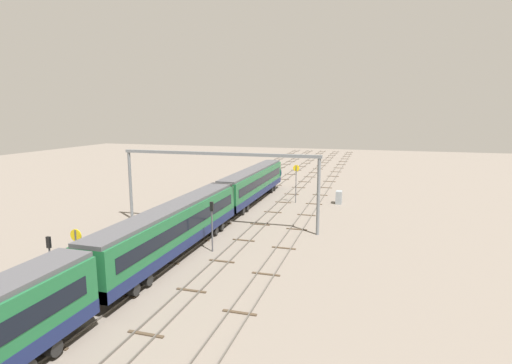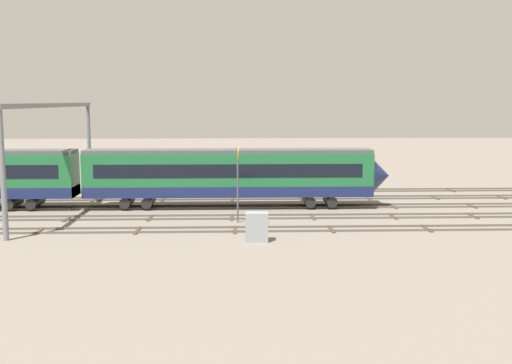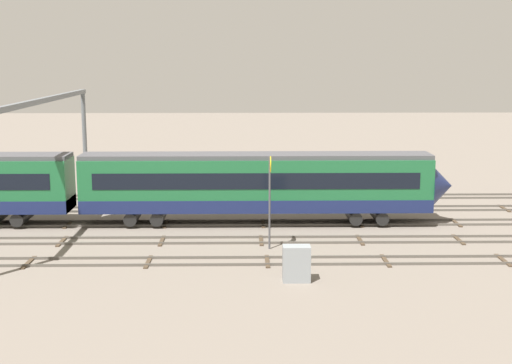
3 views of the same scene
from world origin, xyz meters
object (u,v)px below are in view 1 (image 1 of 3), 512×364
(train, at_px, (89,278))
(signal_light_trackside_departure, at_px, (212,219))
(speed_sign_near_foreground, at_px, (296,178))
(overhead_gantry, at_px, (217,169))
(speed_sign_mid_trackside, at_px, (77,253))
(signal_light_trackside_approach, at_px, (50,253))
(relay_cabinet, at_px, (339,197))

(train, xyz_separation_m, signal_light_trackside_departure, (13.92, -2.76, 0.54))
(speed_sign_near_foreground, height_order, signal_light_trackside_departure, speed_sign_near_foreground)
(overhead_gantry, height_order, speed_sign_near_foreground, overhead_gantry)
(speed_sign_near_foreground, height_order, speed_sign_mid_trackside, speed_sign_near_foreground)
(speed_sign_mid_trackside, bearing_deg, train, -128.71)
(speed_sign_mid_trackside, distance_m, signal_light_trackside_approach, 3.72)
(train, height_order, speed_sign_near_foreground, speed_sign_near_foreground)
(overhead_gantry, relative_size, relay_cabinet, 12.68)
(train, relative_size, relay_cabinet, 52.72)
(signal_light_trackside_departure, bearing_deg, signal_light_trackside_approach, 139.74)
(signal_light_trackside_approach, bearing_deg, speed_sign_mid_trackside, -106.81)
(speed_sign_mid_trackside, xyz_separation_m, signal_light_trackside_departure, (11.71, -5.53, -0.12))
(speed_sign_mid_trackside, bearing_deg, relay_cabinet, -23.00)
(train, height_order, signal_light_trackside_approach, train)
(speed_sign_mid_trackside, bearing_deg, overhead_gantry, -7.94)
(signal_light_trackside_approach, height_order, relay_cabinet, signal_light_trackside_approach)
(signal_light_trackside_approach, distance_m, signal_light_trackside_departure, 13.97)
(speed_sign_near_foreground, xyz_separation_m, signal_light_trackside_departure, (-23.38, 3.64, -0.49))
(speed_sign_near_foreground, relative_size, relay_cabinet, 3.00)
(speed_sign_mid_trackside, distance_m, relay_cabinet, 39.47)
(signal_light_trackside_approach, distance_m, relay_cabinet, 39.99)
(speed_sign_near_foreground, distance_m, signal_light_trackside_departure, 23.67)
(overhead_gantry, bearing_deg, speed_sign_mid_trackside, 172.06)
(speed_sign_near_foreground, bearing_deg, relay_cabinet, -79.34)
(signal_light_trackside_approach, bearing_deg, speed_sign_near_foreground, -20.41)
(train, distance_m, speed_sign_near_foreground, 37.87)
(speed_sign_near_foreground, relative_size, speed_sign_mid_trackside, 1.11)
(train, bearing_deg, overhead_gantry, -0.07)
(signal_light_trackside_departure, relative_size, relay_cabinet, 2.60)
(overhead_gantry, relative_size, speed_sign_near_foreground, 4.23)
(signal_light_trackside_departure, bearing_deg, overhead_gantry, 18.19)
(overhead_gantry, distance_m, signal_light_trackside_approach, 20.44)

